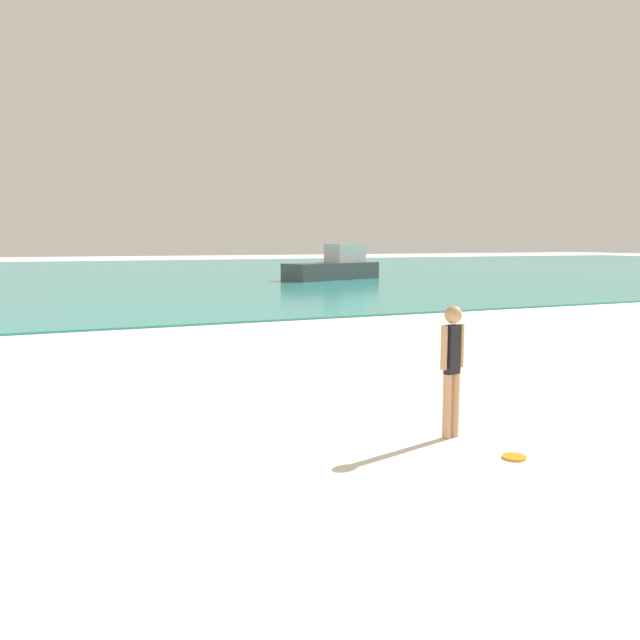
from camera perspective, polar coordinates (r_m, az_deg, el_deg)
name	(u,v)px	position (r m, az deg, el deg)	size (l,w,h in m)	color
water	(93,274)	(47.26, -19.55, 3.90)	(160.00, 60.00, 0.06)	teal
person_standing	(452,363)	(7.55, 11.67, -3.79)	(0.35, 0.21, 1.55)	tan
frisbee	(514,457)	(7.20, 16.90, -11.59)	(0.25, 0.25, 0.03)	orange
boat_near	(335,267)	(37.55, 1.30, 4.73)	(6.37, 3.80, 2.06)	#4C4C51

